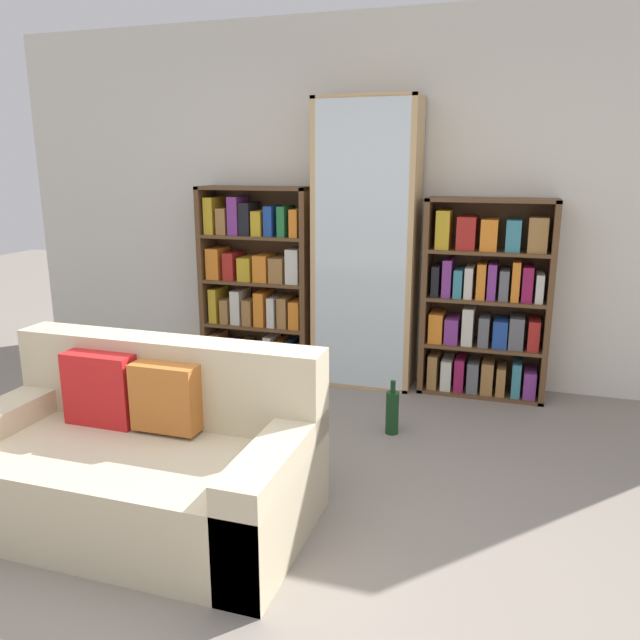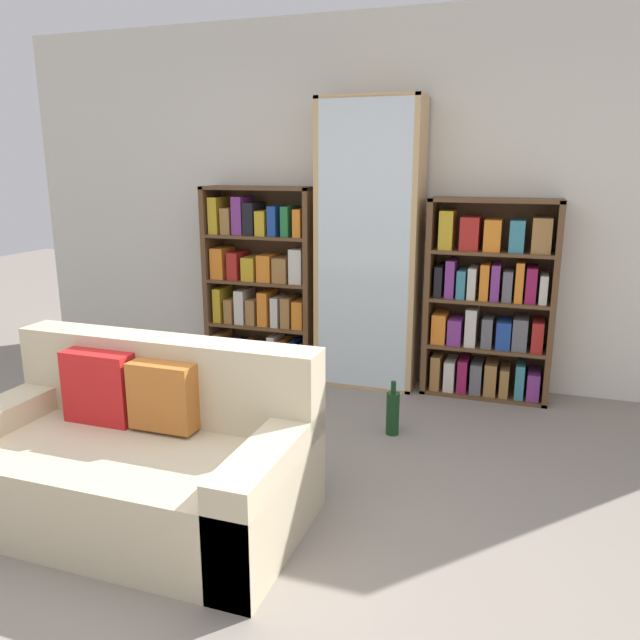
% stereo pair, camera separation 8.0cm
% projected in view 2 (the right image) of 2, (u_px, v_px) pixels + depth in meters
% --- Properties ---
extents(ground_plane, '(16.00, 16.00, 0.00)m').
position_uv_depth(ground_plane, '(196.00, 581.00, 2.52)').
color(ground_plane, gray).
extents(wall_back, '(6.04, 0.06, 2.70)m').
position_uv_depth(wall_back, '(373.00, 203.00, 4.72)').
color(wall_back, silver).
rests_on(wall_back, ground).
extents(couch, '(1.62, 0.86, 0.81)m').
position_uv_depth(couch, '(137.00, 459.00, 2.95)').
color(couch, beige).
rests_on(couch, ground).
extents(bookshelf_left, '(0.89, 0.32, 1.47)m').
position_uv_depth(bookshelf_left, '(262.00, 284.00, 4.96)').
color(bookshelf_left, brown).
rests_on(bookshelf_left, ground).
extents(display_cabinet, '(0.75, 0.36, 2.10)m').
position_uv_depth(display_cabinet, '(370.00, 248.00, 4.59)').
color(display_cabinet, tan).
rests_on(display_cabinet, ground).
extents(bookshelf_right, '(0.88, 0.32, 1.41)m').
position_uv_depth(bookshelf_right, '(489.00, 304.00, 4.41)').
color(bookshelf_right, brown).
rests_on(bookshelf_right, ground).
extents(wine_bottle, '(0.08, 0.08, 0.35)m').
position_uv_depth(wine_bottle, '(393.00, 413.00, 3.86)').
color(wine_bottle, '#143819').
rests_on(wine_bottle, ground).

